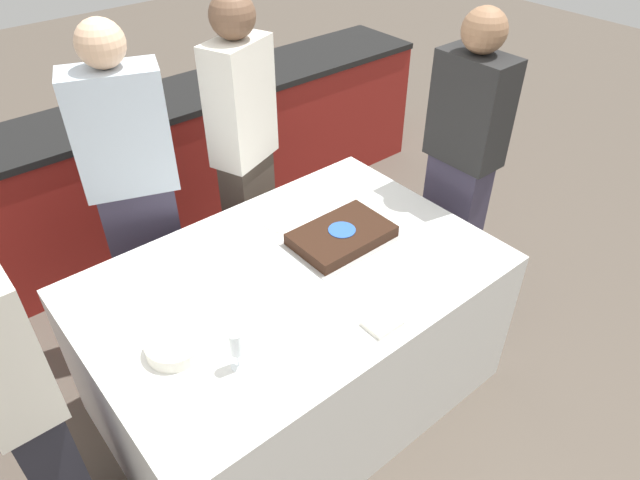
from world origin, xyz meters
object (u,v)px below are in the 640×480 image
(cake, at_px, (342,236))
(person_seated_right, at_px, (460,169))
(plate_stack, at_px, (175,345))
(person_seated_left, at_px, (21,400))
(person_cutting_cake, at_px, (245,153))
(wine_glass, at_px, (236,345))
(person_standing_back, at_px, (137,197))

(cake, relative_size, person_seated_right, 0.29)
(plate_stack, xyz_separation_m, person_seated_left, (-0.50, 0.07, 0.04))
(person_cutting_cake, bearing_deg, wine_glass, 33.61)
(person_cutting_cake, distance_m, person_seated_right, 1.11)
(plate_stack, bearing_deg, person_seated_left, 171.91)
(plate_stack, bearing_deg, person_standing_back, 72.09)
(person_cutting_cake, bearing_deg, person_seated_right, 112.85)
(plate_stack, distance_m, person_seated_left, 0.51)
(person_cutting_cake, distance_m, person_seated_left, 1.61)
(plate_stack, xyz_separation_m, wine_glass, (0.13, -0.21, 0.08))
(wine_glass, height_order, person_cutting_cake, person_cutting_cake)
(person_standing_back, bearing_deg, person_seated_left, 66.15)
(person_cutting_cake, height_order, person_standing_back, person_cutting_cake)
(cake, xyz_separation_m, person_standing_back, (-0.61, 0.77, 0.07))
(cake, bearing_deg, person_seated_right, -2.47)
(person_cutting_cake, xyz_separation_m, person_seated_left, (-1.39, -0.80, -0.06))
(cake, bearing_deg, person_standing_back, 128.56)
(plate_stack, relative_size, person_seated_right, 0.13)
(plate_stack, xyz_separation_m, person_seated_right, (1.66, 0.07, 0.07))
(person_cutting_cake, height_order, person_seated_left, person_cutting_cake)
(person_seated_left, relative_size, person_standing_back, 0.95)
(plate_stack, xyz_separation_m, person_standing_back, (0.28, 0.87, 0.08))
(wine_glass, bearing_deg, plate_stack, 123.02)
(cake, distance_m, plate_stack, 0.90)
(person_seated_right, bearing_deg, wine_glass, -79.76)
(cake, relative_size, person_standing_back, 0.28)
(person_cutting_cake, relative_size, person_standing_back, 1.00)
(wine_glass, distance_m, person_standing_back, 1.09)
(cake, xyz_separation_m, person_seated_left, (-1.39, -0.03, 0.04))
(person_standing_back, bearing_deg, plate_stack, 92.67)
(cake, xyz_separation_m, plate_stack, (-0.89, -0.10, -0.00))
(cake, bearing_deg, plate_stack, -173.30)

